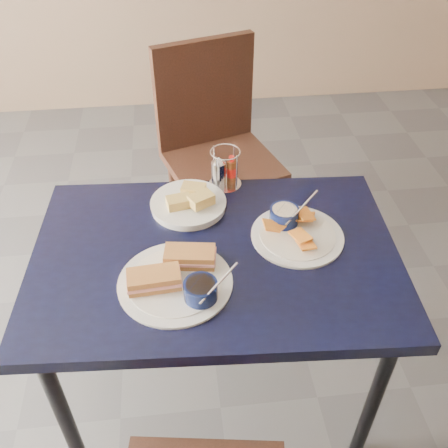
{
  "coord_description": "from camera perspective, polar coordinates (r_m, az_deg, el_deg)",
  "views": [
    {
      "loc": [
        -0.1,
        -0.97,
        1.76
      ],
      "look_at": [
        0.03,
        0.11,
        0.82
      ],
      "focal_mm": 40.0,
      "sensor_mm": 36.0,
      "label": 1
    }
  ],
  "objects": [
    {
      "name": "dining_table",
      "position": [
        1.51,
        -0.96,
        -5.33
      ],
      "size": [
        1.11,
        0.78,
        0.75
      ],
      "color": "black",
      "rests_on": "ground"
    },
    {
      "name": "plantain_plate",
      "position": [
        1.52,
        7.86,
        -0.41
      ],
      "size": [
        0.28,
        0.28,
        0.12
      ],
      "color": "white",
      "rests_on": "dining_table"
    },
    {
      "name": "chair_far",
      "position": [
        2.33,
        -0.41,
        9.82
      ],
      "size": [
        0.58,
        0.57,
        0.99
      ],
      "color": "black",
      "rests_on": "ground"
    },
    {
      "name": "ground",
      "position": [
        2.01,
        -0.4,
        -20.27
      ],
      "size": [
        6.0,
        6.0,
        0.0
      ],
      "primitive_type": "plane",
      "color": "#4B4B50",
      "rests_on": "ground"
    },
    {
      "name": "bread_basket",
      "position": [
        1.6,
        -4.0,
        2.42
      ],
      "size": [
        0.24,
        0.24,
        0.07
      ],
      "color": "white",
      "rests_on": "dining_table"
    },
    {
      "name": "condiment_caddy",
      "position": [
        1.68,
        -0.03,
        6.09
      ],
      "size": [
        0.11,
        0.11,
        0.14
      ],
      "color": "silver",
      "rests_on": "dining_table"
    },
    {
      "name": "sandwich_plate",
      "position": [
        1.36,
        -5.24,
        -6.08
      ],
      "size": [
        0.32,
        0.31,
        0.12
      ],
      "color": "white",
      "rests_on": "dining_table"
    }
  ]
}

